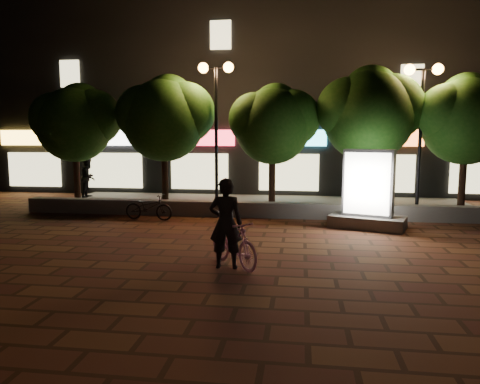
% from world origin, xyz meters
% --- Properties ---
extents(ground, '(80.00, 80.00, 0.00)m').
position_xyz_m(ground, '(0.00, 0.00, 0.00)').
color(ground, brown).
rests_on(ground, ground).
extents(retaining_wall, '(16.00, 0.45, 0.50)m').
position_xyz_m(retaining_wall, '(0.00, 4.00, 0.25)').
color(retaining_wall, slate).
rests_on(retaining_wall, ground).
extents(sidewalk, '(16.00, 5.00, 0.08)m').
position_xyz_m(sidewalk, '(0.00, 6.50, 0.04)').
color(sidewalk, slate).
rests_on(sidewalk, ground).
extents(building_block, '(28.00, 8.12, 11.30)m').
position_xyz_m(building_block, '(-0.01, 12.99, 5.00)').
color(building_block, black).
rests_on(building_block, ground).
extents(tree_far_left, '(3.36, 2.80, 4.63)m').
position_xyz_m(tree_far_left, '(-6.95, 5.46, 3.29)').
color(tree_far_left, black).
rests_on(tree_far_left, sidewalk).
extents(tree_left, '(3.60, 3.00, 4.89)m').
position_xyz_m(tree_left, '(-3.45, 5.46, 3.44)').
color(tree_left, black).
rests_on(tree_left, sidewalk).
extents(tree_mid, '(3.24, 2.70, 4.50)m').
position_xyz_m(tree_mid, '(0.55, 5.46, 3.22)').
color(tree_mid, black).
rests_on(tree_mid, sidewalk).
extents(tree_right, '(3.72, 3.10, 5.07)m').
position_xyz_m(tree_right, '(3.86, 5.46, 3.57)').
color(tree_right, black).
rests_on(tree_right, sidewalk).
extents(tree_far_right, '(3.48, 2.90, 4.76)m').
position_xyz_m(tree_far_right, '(7.05, 5.46, 3.37)').
color(tree_far_right, black).
rests_on(tree_far_right, sidewalk).
extents(street_lamp_left, '(1.26, 0.36, 5.18)m').
position_xyz_m(street_lamp_left, '(-1.50, 5.20, 4.03)').
color(street_lamp_left, black).
rests_on(street_lamp_left, sidewalk).
extents(street_lamp_right, '(1.26, 0.36, 4.98)m').
position_xyz_m(street_lamp_right, '(5.50, 5.20, 3.89)').
color(street_lamp_right, black).
rests_on(street_lamp_right, sidewalk).
extents(ad_kiosk, '(2.37, 1.71, 2.31)m').
position_xyz_m(ad_kiosk, '(3.50, 2.71, 0.93)').
color(ad_kiosk, slate).
rests_on(ad_kiosk, ground).
extents(scooter_pink, '(1.47, 1.58, 1.01)m').
position_xyz_m(scooter_pink, '(0.17, -1.67, 0.51)').
color(scooter_pink, '#F49EE2').
rests_on(scooter_pink, ground).
extents(rider, '(0.70, 0.47, 1.87)m').
position_xyz_m(rider, '(0.03, -1.80, 0.93)').
color(rider, black).
rests_on(rider, ground).
extents(scooter_parked, '(1.64, 0.69, 0.84)m').
position_xyz_m(scooter_parked, '(-3.31, 3.00, 0.42)').
color(scooter_parked, black).
rests_on(scooter_parked, ground).
extents(pedestrian, '(0.70, 0.87, 1.68)m').
position_xyz_m(pedestrian, '(-7.47, 7.25, 0.92)').
color(pedestrian, black).
rests_on(pedestrian, sidewalk).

